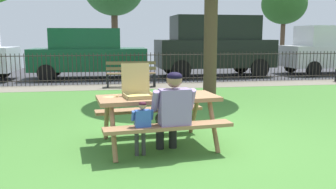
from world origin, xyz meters
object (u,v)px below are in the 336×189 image
picnic_table_foreground (158,107)px  parked_car_right (336,49)px  pizza_slice_on_table (112,96)px  park_bench_center (131,74)px  adult_at_table (173,110)px  pizza_box_open (138,91)px  parked_car_left (88,53)px  parked_car_center (214,45)px  far_tree_center (284,4)px  child_at_table (142,123)px

picnic_table_foreground → parked_car_right: 12.96m
pizza_slice_on_table → park_bench_center: size_ratio=0.13×
adult_at_table → pizza_box_open: bearing=132.3°
parked_car_left → parked_car_center: (5.07, -0.00, 0.30)m
picnic_table_foreground → parked_car_right: (9.11, 9.20, 0.50)m
park_bench_center → parked_car_right: bearing=16.5°
pizza_slice_on_table → parked_car_left: size_ratio=0.05×
picnic_table_foreground → parked_car_center: bearing=68.6°
parked_car_left → far_tree_center: (11.46, 6.76, 2.55)m
parked_car_right → pizza_box_open: bearing=-135.6°
parked_car_left → pizza_box_open: bearing=-82.8°
parked_car_left → far_tree_center: bearing=30.5°
pizza_slice_on_table → adult_at_table: bearing=-33.5°
pizza_slice_on_table → child_at_table: 0.79m
adult_at_table → parked_car_right: (8.98, 9.69, 0.44)m
picnic_table_foreground → park_bench_center: size_ratio=1.21×
parked_car_left → far_tree_center: size_ratio=0.92×
child_at_table → park_bench_center: bearing=87.4°
far_tree_center → adult_at_table: bearing=-120.9°
parked_car_left → parked_car_center: size_ratio=0.93×
adult_at_table → far_tree_center: bearing=59.1°
pizza_box_open → park_bench_center: (0.32, 6.52, -0.45)m
pizza_box_open → parked_car_left: parked_car_left is taller
parked_car_right → park_bench_center: bearing=-163.5°
park_bench_center → parked_car_center: (3.60, 2.69, 0.89)m
pizza_slice_on_table → parked_car_left: (-0.78, 9.15, 0.23)m
pizza_slice_on_table → adult_at_table: 0.99m
child_at_table → parked_car_center: size_ratio=0.17×
park_bench_center → parked_car_right: parked_car_right is taller
child_at_table → parked_car_left: (-1.16, 9.77, 0.51)m
adult_at_table → parked_car_right: size_ratio=0.26×
picnic_table_foreground → pizza_box_open: pizza_box_open is taller
pizza_slice_on_table → parked_car_center: 10.12m
pizza_box_open → park_bench_center: bearing=87.2°
pizza_box_open → park_bench_center: pizza_box_open is taller
parked_car_right → far_tree_center: 7.25m
parked_car_right → pizza_slice_on_table: bearing=-137.0°
parked_car_left → adult_at_table: bearing=-80.6°
pizza_slice_on_table → parked_car_right: bearing=43.0°
picnic_table_foreground → parked_car_center: 9.91m
parked_car_right → far_tree_center: bearing=82.5°
pizza_slice_on_table → far_tree_center: (10.69, 15.91, 2.78)m
far_tree_center → child_at_table: bearing=-121.9°
park_bench_center → parked_car_center: bearing=36.8°
picnic_table_foreground → far_tree_center: 19.07m
picnic_table_foreground → pizza_box_open: (-0.30, -0.01, 0.27)m
adult_at_table → park_bench_center: (-0.12, 7.00, -0.24)m
picnic_table_foreground → pizza_slice_on_table: size_ratio=9.44×
adult_at_table → park_bench_center: adult_at_table is taller
parked_car_right → picnic_table_foreground: bearing=-134.7°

